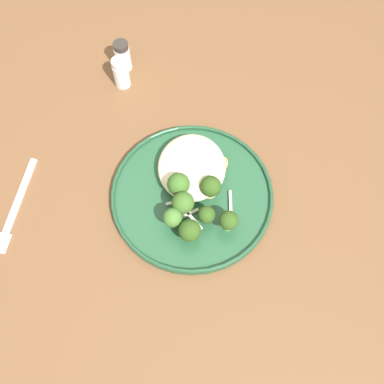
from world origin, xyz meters
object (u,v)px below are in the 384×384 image
object	(u,v)px
broccoli_floret_tall_stalk	(206,213)
broccoli_floret_split_head	(179,185)
broccoli_floret_beside_noodles	(185,203)
broccoli_floret_small_sprig	(173,218)
dinner_fork	(16,208)
seared_scallop_half_hidden	(190,158)
broccoli_floret_near_rim	(210,187)
seared_scallop_large_seared	(221,163)
seared_scallop_rear_pale	(199,167)
broccoli_floret_rear_charred	(190,231)
pepper_shaker	(123,56)
salt_shaker	(121,73)
dinner_plate	(192,195)
broccoli_floret_right_tilted	(229,221)
seared_scallop_left_edge	(209,191)

from	to	relation	value
broccoli_floret_tall_stalk	broccoli_floret_split_head	xyz separation A→B (m)	(0.05, 0.05, 0.01)
broccoli_floret_beside_noodles	broccoli_floret_small_sprig	distance (m)	0.03
dinner_fork	broccoli_floret_tall_stalk	bearing A→B (deg)	-94.05
seared_scallop_half_hidden	broccoli_floret_beside_noodles	distance (m)	0.11
broccoli_floret_near_rim	broccoli_floret_small_sprig	size ratio (longest dim) A/B	0.99
broccoli_floret_small_sprig	seared_scallop_half_hidden	bearing A→B (deg)	-12.41
seared_scallop_large_seared	seared_scallop_rear_pale	xyz separation A→B (m)	(-0.01, 0.04, -0.00)
broccoli_floret_rear_charred	dinner_fork	world-z (taller)	broccoli_floret_rear_charred
seared_scallop_large_seared	broccoli_floret_near_rim	size ratio (longest dim) A/B	0.47
broccoli_floret_split_head	dinner_fork	distance (m)	0.30
seared_scallop_large_seared	broccoli_floret_beside_noodles	distance (m)	0.12
broccoli_floret_small_sprig	dinner_fork	world-z (taller)	broccoli_floret_small_sprig
dinner_fork	pepper_shaker	distance (m)	0.37
salt_shaker	pepper_shaker	world-z (taller)	same
dinner_plate	seared_scallop_half_hidden	bearing A→B (deg)	3.14
broccoli_floret_tall_stalk	seared_scallop_rear_pale	bearing A→B (deg)	6.56
salt_shaker	dinner_fork	bearing A→B (deg)	148.50
broccoli_floret_small_sprig	broccoli_floret_beside_noodles	bearing A→B (deg)	-39.43
broccoli_floret_near_rim	broccoli_floret_tall_stalk	distance (m)	0.05
broccoli_floret_rear_charred	pepper_shaker	bearing A→B (deg)	19.99
broccoli_floret_small_sprig	dinner_fork	distance (m)	0.29
seared_scallop_large_seared	seared_scallop_half_hidden	world-z (taller)	seared_scallop_half_hidden
salt_shaker	broccoli_floret_split_head	bearing A→B (deg)	-155.08
broccoli_floret_tall_stalk	salt_shaker	xyz separation A→B (m)	(0.30, 0.17, -0.00)
broccoli_floret_beside_noodles	dinner_plate	bearing A→B (deg)	-18.86
seared_scallop_large_seared	salt_shaker	bearing A→B (deg)	44.45
broccoli_floret_tall_stalk	broccoli_floret_beside_noodles	distance (m)	0.04
seared_scallop_rear_pale	broccoli_floret_beside_noodles	world-z (taller)	broccoli_floret_beside_noodles
seared_scallop_rear_pale	broccoli_floret_split_head	distance (m)	0.07
broccoli_floret_right_tilted	dinner_fork	bearing A→B (deg)	83.93
dinner_plate	broccoli_floret_rear_charred	distance (m)	0.09
dinner_plate	broccoli_floret_near_rim	size ratio (longest dim) A/B	5.60
seared_scallop_rear_pale	broccoli_floret_small_sprig	size ratio (longest dim) A/B	0.55
seared_scallop_large_seared	broccoli_floret_beside_noodles	size ratio (longest dim) A/B	0.40
broccoli_floret_beside_noodles	seared_scallop_large_seared	bearing A→B (deg)	-34.82
seared_scallop_left_edge	broccoli_floret_right_tilted	xyz separation A→B (m)	(-0.07, -0.03, 0.02)
broccoli_floret_right_tilted	salt_shaker	size ratio (longest dim) A/B	0.76
dinner_plate	dinner_fork	xyz separation A→B (m)	(-0.02, 0.31, -0.01)
dinner_plate	pepper_shaker	xyz separation A→B (m)	(0.30, 0.14, 0.02)
seared_scallop_rear_pale	broccoli_floret_tall_stalk	bearing A→B (deg)	-173.44
dinner_plate	broccoli_floret_small_sprig	size ratio (longest dim) A/B	5.54
seared_scallop_large_seared	seared_scallop_half_hidden	xyz separation A→B (m)	(0.01, 0.06, 0.00)
broccoli_floret_near_rim	broccoli_floret_tall_stalk	bearing A→B (deg)	171.22
seared_scallop_left_edge	broccoli_floret_split_head	size ratio (longest dim) A/B	0.44
broccoli_floret_small_sprig	dinner_plate	bearing A→B (deg)	-28.29
broccoli_floret_small_sprig	salt_shaker	xyz separation A→B (m)	(0.32, 0.11, -0.01)
seared_scallop_left_edge	broccoli_floret_near_rim	distance (m)	0.02
seared_scallop_half_hidden	broccoli_floret_tall_stalk	bearing A→B (deg)	-166.37
pepper_shaker	seared_scallop_rear_pale	bearing A→B (deg)	-148.12
seared_scallop_half_hidden	seared_scallop_left_edge	bearing A→B (deg)	-152.67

